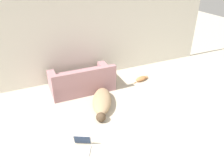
# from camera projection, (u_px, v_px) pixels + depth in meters

# --- Properties ---
(ground_plane) EXTENTS (20.00, 20.00, 0.00)m
(ground_plane) POSITION_uv_depth(u_px,v_px,m) (168.00, 156.00, 4.03)
(ground_plane) COLOR #BCB29E
(wall_back) EXTENTS (7.35, 0.06, 2.60)m
(wall_back) POSITION_uv_depth(u_px,v_px,m) (97.00, 33.00, 6.28)
(wall_back) COLOR silver
(wall_back) RESTS_ON ground_plane
(couch) EXTENTS (1.70, 0.93, 0.74)m
(couch) POSITION_uv_depth(u_px,v_px,m) (82.00, 81.00, 5.98)
(couch) COLOR #A3757A
(couch) RESTS_ON ground_plane
(dog) EXTENTS (0.87, 1.49, 0.28)m
(dog) POSITION_uv_depth(u_px,v_px,m) (102.00, 101.00, 5.32)
(dog) COLOR #A38460
(dog) RESTS_ON ground_plane
(cat) EXTENTS (0.57, 0.27, 0.13)m
(cat) POSITION_uv_depth(u_px,v_px,m) (142.00, 79.00, 6.51)
(cat) COLOR #BC7A47
(cat) RESTS_ON ground_plane
(laptop_open) EXTENTS (0.45, 0.44, 0.26)m
(laptop_open) POSITION_uv_depth(u_px,v_px,m) (82.00, 144.00, 4.16)
(laptop_open) COLOR #B7B7BC
(laptop_open) RESTS_ON ground_plane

